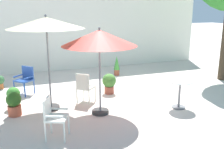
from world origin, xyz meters
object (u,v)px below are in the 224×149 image
(patio_umbrella_0, at_px, (46,24))
(patio_chair_1, at_px, (25,78))
(potted_plant_5, at_px, (0,81))
(potted_plant_6, at_px, (14,96))
(potted_plant_3, at_px, (117,65))
(patio_chair_0, at_px, (53,115))
(potted_plant_1, at_px, (109,82))
(patio_chair_2, at_px, (85,86))
(patio_umbrella_1, at_px, (99,39))
(potted_plant_2, at_px, (14,104))
(cafe_table_0, at_px, (180,89))

(patio_umbrella_0, bearing_deg, patio_chair_1, 110.41)
(potted_plant_5, height_order, potted_plant_6, potted_plant_6)
(potted_plant_3, bearing_deg, patio_chair_0, -125.30)
(patio_chair_1, height_order, potted_plant_6, patio_chair_1)
(patio_chair_0, xyz_separation_m, potted_plant_1, (2.04, 2.32, -0.16))
(potted_plant_6, bearing_deg, patio_chair_2, -7.32)
(patio_chair_2, bearing_deg, potted_plant_5, 136.58)
(patio_umbrella_1, xyz_separation_m, potted_plant_6, (-2.09, 1.13, -1.58))
(patio_umbrella_1, xyz_separation_m, patio_chair_2, (-0.18, 0.88, -1.43))
(patio_chair_0, relative_size, potted_plant_6, 1.49)
(patio_chair_2, bearing_deg, potted_plant_1, 30.09)
(potted_plant_5, bearing_deg, potted_plant_2, -79.45)
(patio_chair_2, bearing_deg, potted_plant_6, 172.68)
(patio_chair_2, xyz_separation_m, potted_plant_3, (1.95, 2.54, -0.09))
(patio_umbrella_0, height_order, patio_chair_1, patio_umbrella_0)
(patio_umbrella_0, height_order, patio_umbrella_1, patio_umbrella_0)
(patio_chair_2, xyz_separation_m, potted_plant_6, (-1.91, 0.25, -0.15))
(patio_chair_1, bearing_deg, patio_chair_0, -82.17)
(patio_chair_0, relative_size, potted_plant_3, 1.12)
(patio_umbrella_1, bearing_deg, potted_plant_6, 151.67)
(cafe_table_0, distance_m, potted_plant_6, 4.47)
(potted_plant_3, relative_size, potted_plant_6, 1.33)
(potted_plant_3, bearing_deg, patio_chair_2, -127.49)
(patio_umbrella_1, bearing_deg, potted_plant_1, 62.33)
(patio_umbrella_0, distance_m, patio_umbrella_1, 1.40)
(potted_plant_3, bearing_deg, patio_umbrella_0, -137.37)
(cafe_table_0, relative_size, potted_plant_2, 1.25)
(patio_chair_0, height_order, potted_plant_5, patio_chair_0)
(patio_umbrella_0, bearing_deg, cafe_table_0, -18.57)
(patio_umbrella_1, distance_m, potted_plant_2, 2.70)
(patio_umbrella_1, height_order, potted_plant_1, patio_umbrella_1)
(patio_umbrella_1, distance_m, patio_chair_2, 1.69)
(patio_chair_0, bearing_deg, patio_umbrella_0, 85.06)
(potted_plant_1, bearing_deg, patio_chair_0, -131.27)
(cafe_table_0, bearing_deg, potted_plant_5, 143.24)
(patio_umbrella_1, height_order, cafe_table_0, patio_umbrella_1)
(patio_chair_0, height_order, potted_plant_6, patio_chair_0)
(potted_plant_2, relative_size, potted_plant_5, 1.34)
(potted_plant_1, distance_m, potted_plant_3, 2.26)
(cafe_table_0, bearing_deg, patio_chair_0, -171.08)
(patio_umbrella_0, height_order, potted_plant_2, patio_umbrella_0)
(patio_umbrella_0, distance_m, potted_plant_2, 2.14)
(cafe_table_0, distance_m, potted_plant_3, 3.81)
(patio_chair_1, distance_m, patio_chair_2, 2.10)
(patio_umbrella_0, xyz_separation_m, patio_umbrella_1, (1.15, -0.73, -0.32))
(potted_plant_5, bearing_deg, patio_chair_0, -72.78)
(potted_plant_6, bearing_deg, patio_chair_0, -68.67)
(potted_plant_1, relative_size, potted_plant_3, 0.81)
(potted_plant_2, bearing_deg, potted_plant_6, 91.48)
(patio_chair_0, height_order, patio_chair_1, patio_chair_0)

